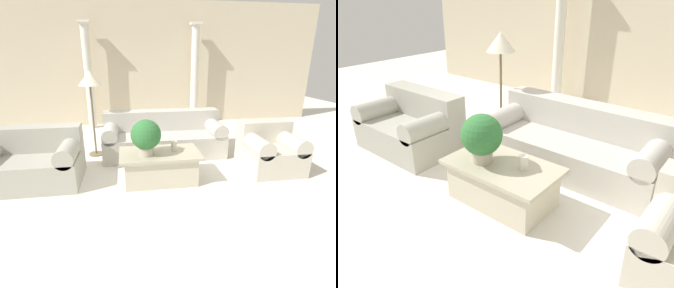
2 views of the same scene
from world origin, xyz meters
TOP-DOWN VIEW (x-y plane):
  - ground_plane at (0.00, 0.00)m, footprint 16.00×16.00m
  - wall_back at (0.00, 3.37)m, footprint 10.00×0.06m
  - sofa_long at (0.23, 0.81)m, footprint 2.26×0.93m
  - loveseat at (-1.88, -0.11)m, footprint 1.40×0.93m
  - coffee_table at (0.02, -0.37)m, footprint 1.20×0.71m
  - potted_plant at (-0.19, -0.45)m, footprint 0.44×0.44m
  - pillar_candle at (0.24, -0.31)m, footprint 0.09×0.09m
  - floor_lamp at (-1.07, 0.93)m, footprint 0.41×0.41m
  - column_left at (-1.36, 3.05)m, footprint 0.28×0.28m

SIDE VIEW (x-z plane):
  - ground_plane at x=0.00m, z-range 0.00..0.00m
  - coffee_table at x=0.02m, z-range 0.01..0.47m
  - sofa_long at x=0.23m, z-range -0.07..0.74m
  - loveseat at x=-1.88m, z-range -0.06..0.75m
  - pillar_candle at x=0.24m, z-range 0.46..0.61m
  - potted_plant at x=-0.19m, z-range 0.49..1.02m
  - column_left at x=-1.36m, z-range 0.03..2.67m
  - floor_lamp at x=-1.07m, z-range 0.57..2.17m
  - wall_back at x=0.00m, z-range 0.00..3.20m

